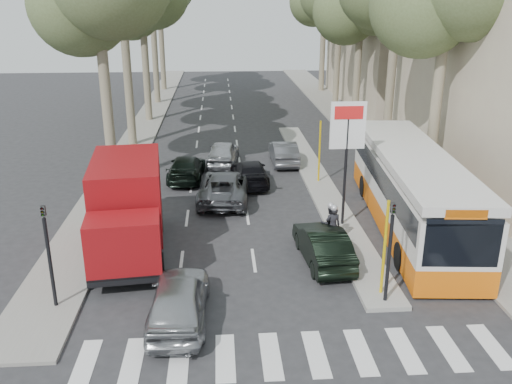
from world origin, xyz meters
TOP-DOWN VIEW (x-y plane):
  - ground at (0.00, 0.00)m, footprint 120.00×120.00m
  - sidewalk_right at (8.60, 25.00)m, footprint 3.20×70.00m
  - median_left at (-8.00, 28.00)m, footprint 2.40×64.00m
  - traffic_island at (3.25, 11.00)m, footprint 1.50×26.00m
  - building_far at (15.50, 34.00)m, footprint 11.00×20.00m
  - billboard at (3.25, 5.00)m, footprint 1.50×12.10m
  - traffic_light_island at (3.25, -1.50)m, footprint 0.16×0.41m
  - traffic_light_left at (-7.60, -1.00)m, footprint 0.16×0.41m
  - silver_hatchback at (-3.50, -2.00)m, footprint 1.93×4.50m
  - dark_hatchback at (1.75, 1.73)m, footprint 1.85×4.37m
  - queue_car_a at (-1.90, 8.77)m, footprint 2.92×5.44m
  - queue_car_b at (-0.49, 11.26)m, footprint 2.00×4.50m
  - queue_car_c at (-1.92, 15.01)m, footprint 2.25×4.48m
  - queue_car_d at (1.80, 15.00)m, footprint 1.49×4.22m
  - queue_car_e at (-4.00, 12.29)m, footprint 2.16×4.65m
  - red_truck at (-5.78, 3.11)m, footprint 3.25×7.06m
  - city_bus at (6.20, 4.93)m, footprint 3.93×13.16m
  - motorcycle at (2.37, 3.23)m, footprint 0.84×2.16m
  - pedestrian_near at (8.76, 9.68)m, footprint 0.68×1.18m
  - pedestrian_far at (8.73, 12.84)m, footprint 1.24×1.10m

SIDE VIEW (x-z plane):
  - ground at x=0.00m, z-range 0.00..0.00m
  - sidewalk_right at x=8.60m, z-range 0.00..0.12m
  - median_left at x=-8.00m, z-range 0.00..0.12m
  - traffic_island at x=3.25m, z-range 0.00..0.16m
  - queue_car_b at x=-0.49m, z-range 0.00..1.28m
  - queue_car_e at x=-4.00m, z-range 0.00..1.32m
  - queue_car_d at x=1.80m, z-range 0.00..1.39m
  - dark_hatchback at x=1.75m, z-range 0.00..1.40m
  - queue_car_a at x=-1.90m, z-range 0.00..1.45m
  - queue_car_c at x=-1.92m, z-range 0.00..1.47m
  - silver_hatchback at x=-3.50m, z-range 0.00..1.51m
  - motorcycle at x=2.37m, z-range -0.08..1.75m
  - pedestrian_far at x=8.73m, z-range 0.12..1.91m
  - pedestrian_near at x=8.76m, z-range 0.12..2.02m
  - city_bus at x=6.20m, z-range 0.09..3.51m
  - red_truck at x=-5.78m, z-range 0.10..3.75m
  - traffic_light_island at x=3.25m, z-range 0.69..4.29m
  - traffic_light_left at x=-7.60m, z-range 0.69..4.29m
  - billboard at x=3.25m, z-range 0.90..6.50m
  - building_far at x=15.50m, z-range 0.00..16.00m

